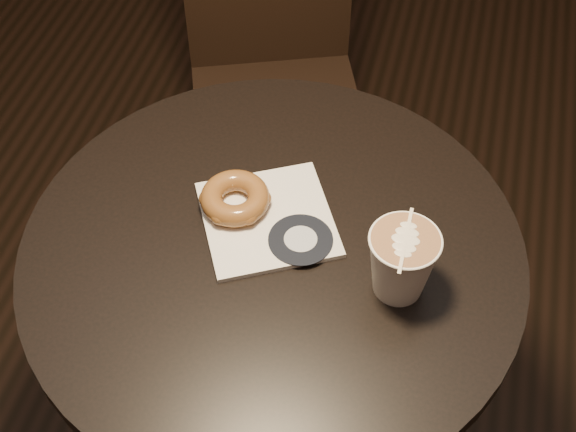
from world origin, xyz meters
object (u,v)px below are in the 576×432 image
(pastry_bag, at_px, (268,219))
(cafe_table, at_px, (274,323))
(doughnut, at_px, (235,198))
(chair, at_px, (273,49))
(latte_cup, at_px, (401,264))

(pastry_bag, bearing_deg, cafe_table, -95.30)
(doughnut, bearing_deg, chair, 100.40)
(pastry_bag, relative_size, doughnut, 1.80)
(chair, bearing_deg, pastry_bag, -96.72)
(pastry_bag, height_order, doughnut, doughnut)
(chair, height_order, latte_cup, chair)
(chair, height_order, doughnut, chair)
(cafe_table, height_order, pastry_bag, pastry_bag)
(cafe_table, relative_size, doughnut, 7.59)
(cafe_table, height_order, doughnut, doughnut)
(pastry_bag, bearing_deg, doughnut, 140.04)
(latte_cup, bearing_deg, pastry_bag, 161.02)
(cafe_table, relative_size, latte_cup, 7.28)
(pastry_bag, relative_size, latte_cup, 1.72)
(cafe_table, relative_size, chair, 0.82)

